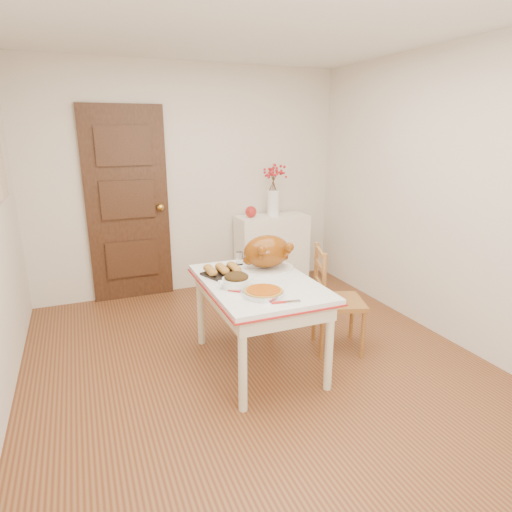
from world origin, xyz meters
name	(u,v)px	position (x,y,z in m)	size (l,w,h in m)	color
floor	(260,369)	(0.00, 0.00, 0.00)	(3.50, 4.00, 0.00)	#572814
ceiling	(261,14)	(0.00, 0.00, 2.50)	(3.50, 4.00, 0.00)	white
wall_back	(191,182)	(0.00, 2.00, 1.25)	(3.50, 0.00, 2.50)	beige
wall_right	(449,197)	(1.75, 0.00, 1.25)	(0.00, 4.00, 2.50)	beige
door_back	(128,206)	(-0.70, 1.97, 1.03)	(0.85, 0.06, 2.06)	black
photo_board	(0,170)	(-1.73, 1.20, 1.50)	(0.03, 0.35, 0.45)	beige
sideboard	(272,250)	(0.90, 1.78, 0.42)	(0.84, 0.37, 0.84)	white
kitchen_table	(258,323)	(0.02, 0.08, 0.35)	(0.81, 1.18, 0.71)	white
chair_oak	(339,299)	(0.74, 0.06, 0.45)	(0.40, 0.40, 0.89)	#A16828
berry_vase	(273,189)	(0.92, 1.78, 1.14)	(0.32, 0.32, 0.62)	white
apple	(251,212)	(0.64, 1.78, 0.90)	(0.13, 0.13, 0.13)	#AF1E1B
turkey_platter	(267,253)	(0.18, 0.29, 0.85)	(0.45, 0.36, 0.28)	#763106
pumpkin_pie	(263,292)	(-0.07, -0.22, 0.74)	(0.28, 0.28, 0.06)	#A54509
stuffing_dish	(236,280)	(-0.18, 0.01, 0.76)	(0.26, 0.21, 0.10)	#3B250B
rolls_tray	(222,270)	(-0.19, 0.32, 0.74)	(0.28, 0.22, 0.07)	#B57D32
pie_server	(286,302)	(0.02, -0.40, 0.71)	(0.20, 0.06, 0.01)	silver
carving_knife	(245,292)	(-0.17, -0.13, 0.71)	(0.25, 0.06, 0.01)	silver
drinking_glass	(239,258)	(0.03, 0.52, 0.76)	(0.06, 0.06, 0.11)	white
shaker_pair	(262,255)	(0.26, 0.57, 0.75)	(0.09, 0.04, 0.09)	white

